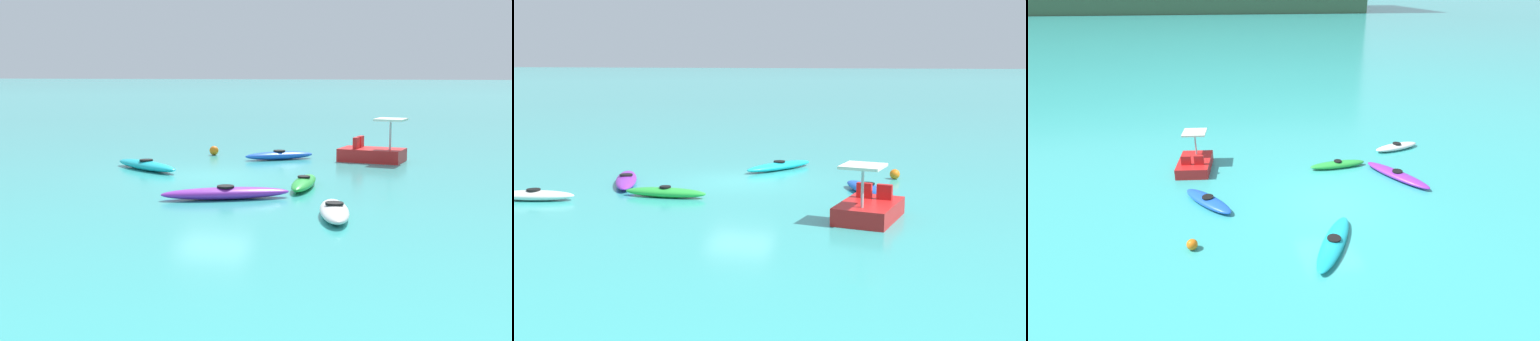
{
  "view_description": "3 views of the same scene",
  "coord_description": "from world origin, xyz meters",
  "views": [
    {
      "loc": [
        21.27,
        7.17,
        3.43
      ],
      "look_at": [
        0.03,
        1.49,
        0.25
      ],
      "focal_mm": 47.9,
      "sensor_mm": 36.0,
      "label": 1
    },
    {
      "loc": [
        -7.02,
        22.68,
        4.48
      ],
      "look_at": [
        -1.44,
        1.03,
        0.63
      ],
      "focal_mm": 45.43,
      "sensor_mm": 36.0,
      "label": 2
    },
    {
      "loc": [
        -5.09,
        -13.45,
        8.23
      ],
      "look_at": [
        -1.45,
        2.19,
        0.69
      ],
      "focal_mm": 28.17,
      "sensor_mm": 36.0,
      "label": 3
    }
  ],
  "objects": [
    {
      "name": "kayak_white",
      "position": [
        5.43,
        4.86,
        0.16
      ],
      "size": [
        2.73,
        1.21,
        0.37
      ],
      "color": "white",
      "rests_on": "ground_plane"
    },
    {
      "name": "kayak_purple",
      "position": [
        3.79,
        1.64,
        0.16
      ],
      "size": [
        2.12,
        3.52,
        0.37
      ],
      "color": "purple",
      "rests_on": "ground_plane"
    },
    {
      "name": "kayak_blue",
      "position": [
        -4.87,
        1.14,
        0.16
      ],
      "size": [
        2.17,
        2.76,
        0.37
      ],
      "color": "blue",
      "rests_on": "ground_plane"
    },
    {
      "name": "ground_plane",
      "position": [
        0.0,
        0.0,
        0.0
      ],
      "size": [
        600.0,
        600.0,
        0.0
      ],
      "primitive_type": "plane",
      "color": "#38ADA8"
    },
    {
      "name": "kayak_cyan",
      "position": [
        -0.85,
        -2.77,
        0.16
      ],
      "size": [
        2.5,
        3.28,
        0.37
      ],
      "color": "#19B7C6",
      "rests_on": "ground_plane"
    },
    {
      "name": "buoy_orange",
      "position": [
        -5.58,
        -1.82,
        0.19
      ],
      "size": [
        0.38,
        0.38,
        0.38
      ],
      "primitive_type": "sphere",
      "color": "orange",
      "rests_on": "ground_plane"
    },
    {
      "name": "pedal_boat_red",
      "position": [
        -5.28,
        4.76,
        0.34
      ],
      "size": [
        1.89,
        2.64,
        1.68
      ],
      "color": "red",
      "rests_on": "ground_plane"
    },
    {
      "name": "kayak_green",
      "position": [
        1.51,
        3.37,
        0.16
      ],
      "size": [
        2.81,
        0.67,
        0.37
      ],
      "color": "green",
      "rests_on": "ground_plane"
    }
  ]
}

